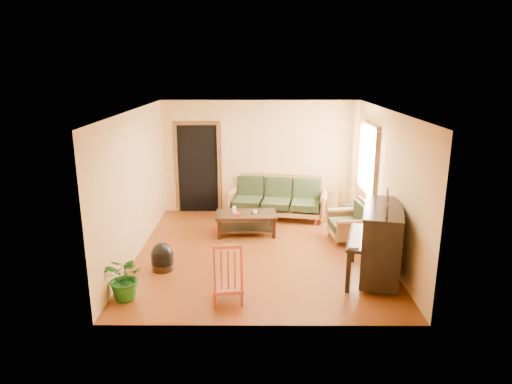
{
  "coord_description": "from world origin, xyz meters",
  "views": [
    {
      "loc": [
        -0.05,
        -7.88,
        3.34
      ],
      "look_at": [
        -0.09,
        0.2,
        1.1
      ],
      "focal_mm": 32.0,
      "sensor_mm": 36.0,
      "label": 1
    }
  ],
  "objects_px": {
    "coffee_table": "(246,224)",
    "footstool": "(162,260)",
    "sofa": "(277,198)",
    "ceramic_crock": "(347,209)",
    "armchair": "(347,220)",
    "potted_plant": "(126,278)",
    "piano": "(381,244)",
    "red_chair": "(227,271)"
  },
  "relations": [
    {
      "from": "sofa",
      "to": "armchair",
      "type": "xyz_separation_m",
      "value": [
        1.33,
        -1.34,
        -0.06
      ]
    },
    {
      "from": "sofa",
      "to": "footstool",
      "type": "xyz_separation_m",
      "value": [
        -2.04,
        -2.77,
        -0.29
      ]
    },
    {
      "from": "coffee_table",
      "to": "footstool",
      "type": "xyz_separation_m",
      "value": [
        -1.37,
        -1.72,
        -0.04
      ]
    },
    {
      "from": "armchair",
      "to": "ceramic_crock",
      "type": "xyz_separation_m",
      "value": [
        0.32,
        1.62,
        -0.28
      ]
    },
    {
      "from": "footstool",
      "to": "potted_plant",
      "type": "relative_size",
      "value": 0.54
    },
    {
      "from": "sofa",
      "to": "coffee_table",
      "type": "distance_m",
      "value": 1.26
    },
    {
      "from": "armchair",
      "to": "potted_plant",
      "type": "xyz_separation_m",
      "value": [
        -3.69,
        -2.44,
        -0.06
      ]
    },
    {
      "from": "sofa",
      "to": "ceramic_crock",
      "type": "bearing_deg",
      "value": 19.63
    },
    {
      "from": "potted_plant",
      "to": "sofa",
      "type": "bearing_deg",
      "value": 58.0
    },
    {
      "from": "red_chair",
      "to": "armchair",
      "type": "bearing_deg",
      "value": 40.57
    },
    {
      "from": "ceramic_crock",
      "to": "red_chair",
      "type": "bearing_deg",
      "value": -121.53
    },
    {
      "from": "sofa",
      "to": "piano",
      "type": "xyz_separation_m",
      "value": [
        1.53,
        -3.1,
        0.14
      ]
    },
    {
      "from": "piano",
      "to": "ceramic_crock",
      "type": "relative_size",
      "value": 5.76
    },
    {
      "from": "footstool",
      "to": "ceramic_crock",
      "type": "bearing_deg",
      "value": 39.53
    },
    {
      "from": "coffee_table",
      "to": "footstool",
      "type": "bearing_deg",
      "value": -128.63
    },
    {
      "from": "piano",
      "to": "potted_plant",
      "type": "distance_m",
      "value": 3.96
    },
    {
      "from": "sofa",
      "to": "coffee_table",
      "type": "xyz_separation_m",
      "value": [
        -0.67,
        -1.05,
        -0.24
      ]
    },
    {
      "from": "red_chair",
      "to": "ceramic_crock",
      "type": "relative_size",
      "value": 3.97
    },
    {
      "from": "ceramic_crock",
      "to": "piano",
      "type": "bearing_deg",
      "value": -92.0
    },
    {
      "from": "armchair",
      "to": "ceramic_crock",
      "type": "relative_size",
      "value": 3.37
    },
    {
      "from": "sofa",
      "to": "red_chair",
      "type": "distance_m",
      "value": 3.93
    },
    {
      "from": "armchair",
      "to": "red_chair",
      "type": "height_order",
      "value": "red_chair"
    },
    {
      "from": "sofa",
      "to": "piano",
      "type": "height_order",
      "value": "piano"
    },
    {
      "from": "coffee_table",
      "to": "armchair",
      "type": "xyz_separation_m",
      "value": [
        2.0,
        -0.29,
        0.18
      ]
    },
    {
      "from": "coffee_table",
      "to": "piano",
      "type": "distance_m",
      "value": 3.03
    },
    {
      "from": "red_chair",
      "to": "ceramic_crock",
      "type": "xyz_separation_m",
      "value": [
        2.52,
        4.11,
        -0.36
      ]
    },
    {
      "from": "footstool",
      "to": "potted_plant",
      "type": "xyz_separation_m",
      "value": [
        -0.32,
        -1.01,
        0.17
      ]
    },
    {
      "from": "potted_plant",
      "to": "ceramic_crock",
      "type": "bearing_deg",
      "value": 45.33
    },
    {
      "from": "ceramic_crock",
      "to": "sofa",
      "type": "bearing_deg",
      "value": -170.42
    },
    {
      "from": "footstool",
      "to": "potted_plant",
      "type": "bearing_deg",
      "value": -107.59
    },
    {
      "from": "coffee_table",
      "to": "ceramic_crock",
      "type": "xyz_separation_m",
      "value": [
        2.32,
        1.33,
        -0.1
      ]
    },
    {
      "from": "red_chair",
      "to": "piano",
      "type": "bearing_deg",
      "value": 8.86
    },
    {
      "from": "sofa",
      "to": "footstool",
      "type": "height_order",
      "value": "sofa"
    },
    {
      "from": "footstool",
      "to": "red_chair",
      "type": "distance_m",
      "value": 1.61
    },
    {
      "from": "footstool",
      "to": "red_chair",
      "type": "relative_size",
      "value": 0.4
    },
    {
      "from": "red_chair",
      "to": "ceramic_crock",
      "type": "distance_m",
      "value": 4.83
    },
    {
      "from": "coffee_table",
      "to": "red_chair",
      "type": "bearing_deg",
      "value": -94.18
    },
    {
      "from": "armchair",
      "to": "piano",
      "type": "height_order",
      "value": "piano"
    },
    {
      "from": "sofa",
      "to": "footstool",
      "type": "bearing_deg",
      "value": -116.35
    },
    {
      "from": "piano",
      "to": "footstool",
      "type": "height_order",
      "value": "piano"
    },
    {
      "from": "red_chair",
      "to": "ceramic_crock",
      "type": "bearing_deg",
      "value": 50.52
    },
    {
      "from": "piano",
      "to": "red_chair",
      "type": "distance_m",
      "value": 2.51
    }
  ]
}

